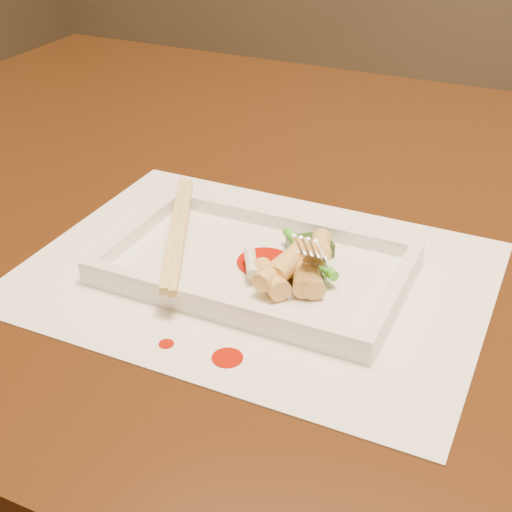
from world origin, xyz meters
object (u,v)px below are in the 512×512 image
at_px(plate_base, 256,269).
at_px(fork, 344,197).
at_px(table, 346,285).
at_px(placemat, 256,274).
at_px(chopstick_a, 174,229).

xyz_separation_m(plate_base, fork, (0.07, 0.02, 0.08)).
distance_m(plate_base, fork, 0.11).
bearing_deg(table, fork, -76.69).
height_order(placemat, fork, fork).
height_order(placemat, chopstick_a, chopstick_a).
distance_m(chopstick_a, fork, 0.16).
xyz_separation_m(plate_base, chopstick_a, (-0.08, -0.00, 0.02)).
bearing_deg(placemat, table, 77.96).
relative_size(table, placemat, 3.50).
bearing_deg(fork, table, 103.31).
bearing_deg(table, plate_base, -102.04).
height_order(plate_base, chopstick_a, chopstick_a).
distance_m(table, plate_base, 0.20).
relative_size(plate_base, chopstick_a, 1.29).
height_order(table, fork, fork).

